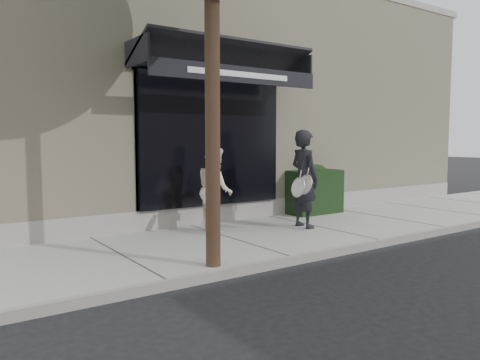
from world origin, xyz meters
TOP-DOWN VIEW (x-y plane):
  - ground at (0.00, 0.00)m, footprint 80.00×80.00m
  - sidewalk at (0.00, 0.00)m, footprint 20.00×3.00m
  - curb at (0.00, -1.55)m, footprint 20.00×0.10m
  - building_facade at (-0.01, 4.96)m, footprint 14.30×8.04m
  - hedge at (1.10, 1.25)m, footprint 1.30×0.70m
  - pedestrian_front at (-0.29, 0.06)m, footprint 0.81×0.88m
  - pedestrian_back at (-1.92, 0.71)m, footprint 0.83×0.92m

SIDE VIEW (x-z plane):
  - ground at x=0.00m, z-range 0.00..0.00m
  - sidewalk at x=0.00m, z-range 0.00..0.12m
  - curb at x=0.00m, z-range 0.00..0.14m
  - hedge at x=1.10m, z-range 0.09..1.23m
  - pedestrian_back at x=-1.92m, z-range 0.12..1.71m
  - pedestrian_front at x=-0.29m, z-range 0.12..2.01m
  - building_facade at x=-0.01m, z-range -0.08..5.56m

